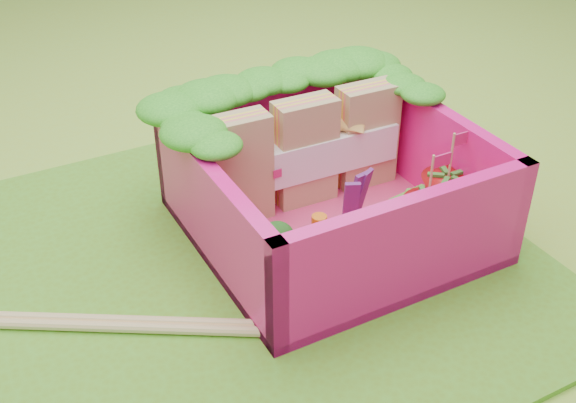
% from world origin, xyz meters
% --- Properties ---
extents(ground, '(14.00, 14.00, 0.00)m').
position_xyz_m(ground, '(0.00, 0.00, 0.00)').
color(ground, '#9CC437').
rests_on(ground, ground).
extents(placemat, '(2.60, 2.60, 0.03)m').
position_xyz_m(placemat, '(0.00, 0.00, 0.01)').
color(placemat, '#5D9B23').
rests_on(placemat, ground).
extents(bento_floor, '(1.30, 1.30, 0.05)m').
position_xyz_m(bento_floor, '(0.47, 0.01, 0.06)').
color(bento_floor, '#E73A75').
rests_on(bento_floor, placemat).
extents(bento_box, '(1.30, 1.30, 0.55)m').
position_xyz_m(bento_box, '(0.47, 0.01, 0.31)').
color(bento_box, '#F91585').
rests_on(bento_box, placemat).
extents(lettuce_ruffle, '(1.43, 0.77, 0.11)m').
position_xyz_m(lettuce_ruffle, '(0.47, 0.49, 0.64)').
color(lettuce_ruffle, '#1F8818').
rests_on(lettuce_ruffle, bento_box).
extents(sandwich_stack, '(1.06, 0.20, 0.56)m').
position_xyz_m(sandwich_stack, '(0.48, 0.27, 0.35)').
color(sandwich_stack, tan).
rests_on(sandwich_stack, bento_floor).
extents(broccoli, '(0.34, 0.34, 0.26)m').
position_xyz_m(broccoli, '(0.02, -0.28, 0.27)').
color(broccoli, '#648B43').
rests_on(broccoli, bento_floor).
extents(carrot_sticks, '(0.15, 0.14, 0.26)m').
position_xyz_m(carrot_sticks, '(0.22, -0.27, 0.21)').
color(carrot_sticks, orange).
rests_on(carrot_sticks, bento_floor).
extents(purple_wedges, '(0.16, 0.10, 0.38)m').
position_xyz_m(purple_wedges, '(0.50, -0.16, 0.27)').
color(purple_wedges, '#541B60').
rests_on(purple_wedges, bento_floor).
extents(strawberry_left, '(0.24, 0.24, 0.48)m').
position_xyz_m(strawberry_left, '(0.79, -0.34, 0.21)').
color(strawberry_left, '#BA190B').
rests_on(strawberry_left, bento_floor).
extents(strawberry_right, '(0.26, 0.26, 0.50)m').
position_xyz_m(strawberry_right, '(0.97, -0.25, 0.22)').
color(strawberry_right, '#BA190B').
rests_on(strawberry_right, bento_floor).
extents(snap_peas, '(0.62, 0.52, 0.05)m').
position_xyz_m(snap_peas, '(0.86, -0.21, 0.11)').
color(snap_peas, '#5DBE3B').
rests_on(snap_peas, bento_floor).
extents(chopsticks, '(2.02, 1.22, 0.05)m').
position_xyz_m(chopsticks, '(-1.07, 0.07, 0.05)').
color(chopsticks, '#E2BD7C').
rests_on(chopsticks, placemat).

